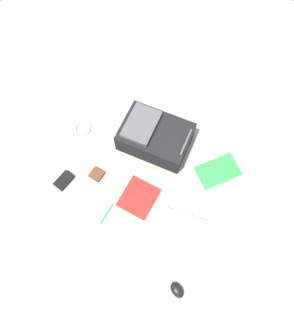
{
  "coord_description": "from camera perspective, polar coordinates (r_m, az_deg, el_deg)",
  "views": [
    {
      "loc": [
        -0.44,
        0.6,
        1.91
      ],
      "look_at": [
        0.03,
        0.01,
        0.02
      ],
      "focal_mm": 32.75,
      "sensor_mm": 36.0,
      "label": 1
    }
  ],
  "objects": [
    {
      "name": "earbud_pouch",
      "position": [
        2.06,
        -9.33,
        -1.14
      ],
      "size": [
        0.09,
        0.09,
        0.02
      ],
      "primitive_type": "cube",
      "rotation": [
        0.0,
        0.0,
        0.11
      ],
      "color": "#59331E",
      "rests_on": "ground_plane"
    },
    {
      "name": "pen_black",
      "position": [
        1.98,
        -7.56,
        -8.45
      ],
      "size": [
        0.03,
        0.14,
        0.01
      ],
      "primitive_type": "cylinder",
      "rotation": [
        1.57,
        0.0,
        0.16
      ],
      "color": "#198C33",
      "rests_on": "ground_plane"
    },
    {
      "name": "cable_coil",
      "position": [
        2.23,
        -11.91,
        7.26
      ],
      "size": [
        0.12,
        0.12,
        0.01
      ],
      "primitive_type": "torus",
      "color": "silver",
      "rests_on": "ground_plane"
    },
    {
      "name": "power_brick",
      "position": [
        2.08,
        -15.2,
        -2.27
      ],
      "size": [
        0.08,
        0.13,
        0.03
      ],
      "primitive_type": "cube",
      "rotation": [
        0.0,
        0.0,
        0.02
      ],
      "color": "black",
      "rests_on": "ground_plane"
    },
    {
      "name": "computer_mouse",
      "position": [
        1.9,
        5.61,
        -21.69
      ],
      "size": [
        0.11,
        0.08,
        0.04
      ],
      "primitive_type": "ellipsoid",
      "rotation": [
        0.0,
        0.0,
        1.3
      ],
      "color": "black",
      "rests_on": "ground_plane"
    },
    {
      "name": "book_comic",
      "position": [
        2.09,
        13.0,
        -0.61
      ],
      "size": [
        0.28,
        0.33,
        0.02
      ],
      "color": "silver",
      "rests_on": "ground_plane"
    },
    {
      "name": "laptop",
      "position": [
        1.93,
        6.27,
        -12.36
      ],
      "size": [
        0.39,
        0.37,
        0.03
      ],
      "color": "#929296",
      "rests_on": "ground_plane"
    },
    {
      "name": "book_blue",
      "position": [
        1.98,
        -1.57,
        -5.52
      ],
      "size": [
        0.25,
        0.26,
        0.01
      ],
      "color": "silver",
      "rests_on": "ground_plane"
    },
    {
      "name": "ground_plane",
      "position": [
        2.05,
        0.95,
        -0.43
      ],
      "size": [
        3.96,
        3.96,
        0.0
      ],
      "primitive_type": "plane",
      "color": "gray"
    },
    {
      "name": "backpack",
      "position": [
        2.06,
        1.43,
        5.96
      ],
      "size": [
        0.52,
        0.42,
        0.19
      ],
      "color": "black",
      "rests_on": "ground_plane"
    }
  ]
}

